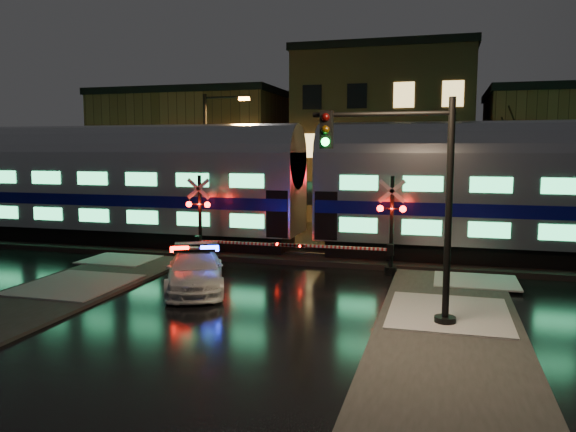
{
  "coord_description": "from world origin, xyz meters",
  "views": [
    {
      "loc": [
        6.24,
        -20.01,
        5.03
      ],
      "look_at": [
        -0.03,
        2.5,
        2.2
      ],
      "focal_mm": 35.0,
      "sensor_mm": 36.0,
      "label": 1
    }
  ],
  "objects_px": {
    "crossing_signal_left": "(207,228)",
    "police_car": "(195,270)",
    "crossing_signal_right": "(382,234)",
    "streetlight": "(210,156)",
    "traffic_light": "(411,207)"
  },
  "relations": [
    {
      "from": "crossing_signal_left",
      "to": "police_car",
      "type": "bearing_deg",
      "value": -71.74
    },
    {
      "from": "crossing_signal_right",
      "to": "streetlight",
      "type": "height_order",
      "value": "streetlight"
    },
    {
      "from": "crossing_signal_left",
      "to": "crossing_signal_right",
      "type": "bearing_deg",
      "value": 0.01
    },
    {
      "from": "crossing_signal_left",
      "to": "traffic_light",
      "type": "height_order",
      "value": "traffic_light"
    },
    {
      "from": "traffic_light",
      "to": "police_car",
      "type": "bearing_deg",
      "value": 167.1
    },
    {
      "from": "police_car",
      "to": "streetlight",
      "type": "bearing_deg",
      "value": 86.64
    },
    {
      "from": "crossing_signal_left",
      "to": "streetlight",
      "type": "distance_m",
      "value": 7.82
    },
    {
      "from": "traffic_light",
      "to": "streetlight",
      "type": "height_order",
      "value": "streetlight"
    },
    {
      "from": "crossing_signal_right",
      "to": "crossing_signal_left",
      "type": "relative_size",
      "value": 1.02
    },
    {
      "from": "traffic_light",
      "to": "streetlight",
      "type": "distance_m",
      "value": 17.61
    },
    {
      "from": "traffic_light",
      "to": "streetlight",
      "type": "xyz_separation_m",
      "value": [
        -11.71,
        13.09,
        1.2
      ]
    },
    {
      "from": "crossing_signal_left",
      "to": "streetlight",
      "type": "bearing_deg",
      "value": 111.83
    },
    {
      "from": "traffic_light",
      "to": "streetlight",
      "type": "relative_size",
      "value": 0.8
    },
    {
      "from": "police_car",
      "to": "crossing_signal_left",
      "type": "relative_size",
      "value": 0.96
    },
    {
      "from": "streetlight",
      "to": "traffic_light",
      "type": "bearing_deg",
      "value": -48.2
    }
  ]
}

